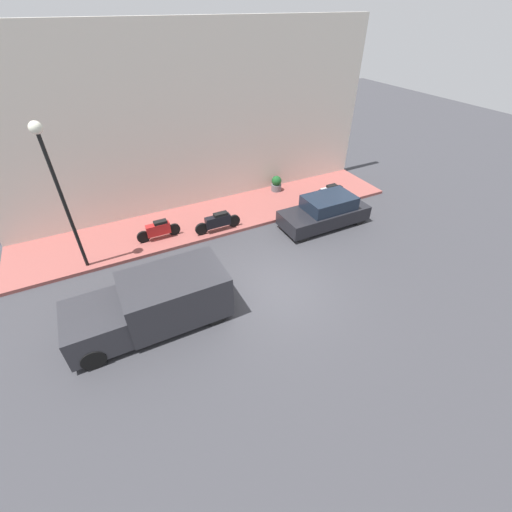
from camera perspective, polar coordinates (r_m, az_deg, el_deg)
ground_plane at (r=12.10m, az=3.29°, el=-5.73°), size 60.00×60.00×0.00m
sidewalk at (r=16.15m, az=-6.55°, el=6.52°), size 3.17×17.40×0.14m
building_facade at (r=16.19m, az=-9.97°, el=20.97°), size 0.30×17.40×7.73m
parked_car at (r=15.58m, az=11.45°, el=7.25°), size 1.64×3.97×1.36m
delivery_van at (r=10.88m, az=-16.93°, el=-7.55°), size 1.94×4.76×1.65m
motorcycle_red at (r=14.73m, az=-15.92°, el=4.25°), size 0.30×1.80×0.81m
motorcycle_black at (r=14.79m, az=-6.33°, el=5.75°), size 0.30×2.04×0.82m
scooter_silver at (r=17.62m, az=12.11°, el=10.44°), size 0.30×1.77×0.75m
streetlamp at (r=12.77m, az=-30.72°, el=11.67°), size 0.39×0.39×5.27m
potted_plant at (r=18.17m, az=3.42°, el=11.96°), size 0.52×0.52×0.80m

